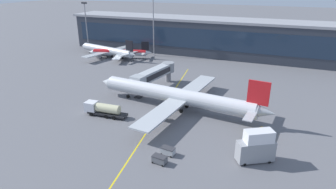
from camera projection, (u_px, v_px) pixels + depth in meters
ground_plane at (156, 118)px, 69.79m from camera, size 700.00×700.00×0.00m
apron_lead_in_line at (159, 114)px, 71.59m from camera, size 10.87×79.34×0.01m
terminal_building at (262, 40)px, 119.20m from camera, size 177.15×17.40×15.70m
main_airliner at (176, 96)px, 73.19m from camera, size 48.60×39.03×10.92m
jet_bridge at (155, 74)px, 87.03m from camera, size 6.65×19.84×6.42m
fuel_tanker at (103, 109)px, 70.22m from camera, size 10.92×3.12×3.25m
catering_lift at (256, 147)px, 51.96m from camera, size 7.11×5.68×6.30m
pushback_tug at (260, 133)px, 61.03m from camera, size 4.02×4.44×1.40m
baggage_cart_0 at (160, 159)px, 52.22m from camera, size 2.82×1.90×1.48m
baggage_cart_1 at (168, 151)px, 54.82m from camera, size 2.82×1.90×1.48m
commuter_jet_far at (107, 50)px, 124.01m from camera, size 33.06×26.51×8.64m
commuter_jet_near at (120, 52)px, 122.11m from camera, size 26.98×21.71×7.24m
apron_light_mast_1 at (86, 22)px, 134.30m from camera, size 2.80×0.50×21.76m
apron_light_mast_2 at (153, 20)px, 121.38m from camera, size 2.80×0.50×26.44m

